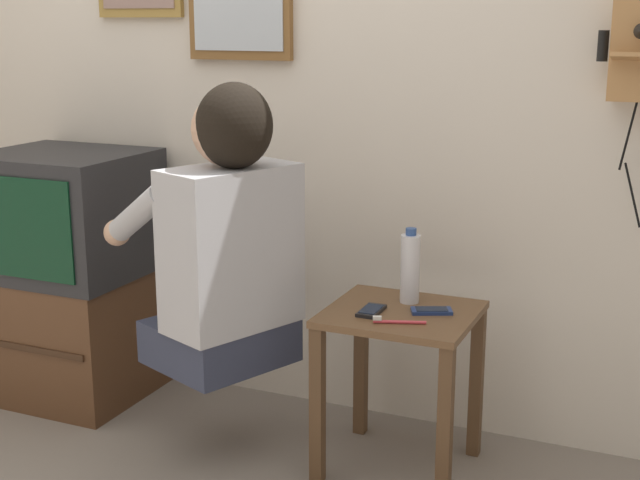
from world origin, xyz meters
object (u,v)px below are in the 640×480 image
at_px(person, 226,236).
at_px(cell_phone_held, 371,311).
at_px(television, 65,213).
at_px(cell_phone_spare, 432,311).
at_px(toothbrush, 395,321).
at_px(water_bottle, 410,268).

distance_m(person, cell_phone_held, 0.51).
xyz_separation_m(television, cell_phone_spare, (1.42, -0.05, -0.17)).
relative_size(person, toothbrush, 5.94).
bearing_deg(person, television, 97.47).
height_order(water_bottle, toothbrush, water_bottle).
relative_size(television, toothbrush, 3.74).
height_order(television, cell_phone_held, television).
xyz_separation_m(cell_phone_spare, water_bottle, (-0.10, 0.07, 0.11)).
relative_size(cell_phone_held, cell_phone_spare, 0.91).
height_order(person, cell_phone_held, person).
xyz_separation_m(person, television, (-0.80, 0.22, -0.04)).
bearing_deg(cell_phone_spare, water_bottle, -151.76).
bearing_deg(cell_phone_held, toothbrush, -34.56).
distance_m(person, toothbrush, 0.59).
xyz_separation_m(person, toothbrush, (0.55, 0.03, -0.21)).
bearing_deg(cell_phone_spare, television, -116.04).
distance_m(television, water_bottle, 1.33).
height_order(cell_phone_spare, toothbrush, toothbrush).
bearing_deg(television, cell_phone_spare, -1.86).
height_order(television, cell_phone_spare, television).
height_order(cell_phone_spare, water_bottle, water_bottle).
relative_size(television, water_bottle, 2.36).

